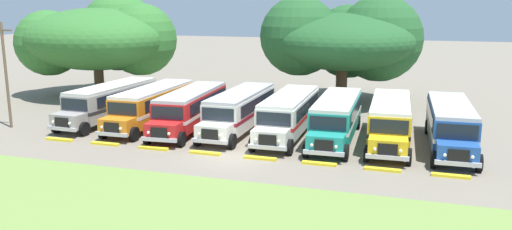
{
  "coord_description": "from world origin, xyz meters",
  "views": [
    {
      "loc": [
        10.39,
        -28.03,
        9.06
      ],
      "look_at": [
        0.0,
        4.79,
        1.6
      ],
      "focal_mm": 36.02,
      "sensor_mm": 36.0,
      "label": 1
    }
  ],
  "objects_px": {
    "parked_bus_slot_1": "(152,104)",
    "parked_bus_slot_6": "(390,119)",
    "parked_bus_slot_5": "(337,116)",
    "parked_bus_slot_7": "(450,123)",
    "parked_bus_slot_0": "(111,101)",
    "parked_bus_slot_2": "(191,107)",
    "utility_pole": "(6,72)",
    "secondary_tree": "(104,38)",
    "parked_bus_slot_3": "(240,109)",
    "parked_bus_slot_4": "(289,113)",
    "broad_shade_tree": "(345,40)"
  },
  "relations": [
    {
      "from": "parked_bus_slot_4",
      "to": "utility_pole",
      "type": "distance_m",
      "value": 20.96
    },
    {
      "from": "parked_bus_slot_2",
      "to": "parked_bus_slot_7",
      "type": "xyz_separation_m",
      "value": [
        18.04,
        0.38,
        0.0
      ]
    },
    {
      "from": "parked_bus_slot_5",
      "to": "parked_bus_slot_7",
      "type": "xyz_separation_m",
      "value": [
        7.27,
        0.19,
        0.0
      ]
    },
    {
      "from": "parked_bus_slot_0",
      "to": "parked_bus_slot_5",
      "type": "bearing_deg",
      "value": 90.91
    },
    {
      "from": "parked_bus_slot_0",
      "to": "utility_pole",
      "type": "relative_size",
      "value": 1.39
    },
    {
      "from": "parked_bus_slot_2",
      "to": "parked_bus_slot_5",
      "type": "distance_m",
      "value": 10.76
    },
    {
      "from": "parked_bus_slot_2",
      "to": "utility_pole",
      "type": "height_order",
      "value": "utility_pole"
    },
    {
      "from": "parked_bus_slot_0",
      "to": "parked_bus_slot_7",
      "type": "height_order",
      "value": "same"
    },
    {
      "from": "secondary_tree",
      "to": "parked_bus_slot_1",
      "type": "bearing_deg",
      "value": -43.75
    },
    {
      "from": "parked_bus_slot_3",
      "to": "parked_bus_slot_6",
      "type": "bearing_deg",
      "value": 89.12
    },
    {
      "from": "parked_bus_slot_1",
      "to": "secondary_tree",
      "type": "distance_m",
      "value": 15.86
    },
    {
      "from": "parked_bus_slot_3",
      "to": "secondary_tree",
      "type": "xyz_separation_m",
      "value": [
        -18.05,
        10.31,
        4.16
      ]
    },
    {
      "from": "parked_bus_slot_5",
      "to": "parked_bus_slot_2",
      "type": "bearing_deg",
      "value": -90.71
    },
    {
      "from": "parked_bus_slot_1",
      "to": "parked_bus_slot_4",
      "type": "height_order",
      "value": "same"
    },
    {
      "from": "parked_bus_slot_4",
      "to": "parked_bus_slot_7",
      "type": "xyz_separation_m",
      "value": [
        10.65,
        0.02,
        0.0
      ]
    },
    {
      "from": "utility_pole",
      "to": "broad_shade_tree",
      "type": "bearing_deg",
      "value": 38.92
    },
    {
      "from": "parked_bus_slot_5",
      "to": "broad_shade_tree",
      "type": "bearing_deg",
      "value": -175.32
    },
    {
      "from": "parked_bus_slot_4",
      "to": "parked_bus_slot_7",
      "type": "distance_m",
      "value": 10.65
    },
    {
      "from": "parked_bus_slot_1",
      "to": "parked_bus_slot_7",
      "type": "distance_m",
      "value": 21.37
    },
    {
      "from": "parked_bus_slot_6",
      "to": "parked_bus_slot_7",
      "type": "xyz_separation_m",
      "value": [
        3.75,
        -0.05,
        0.0
      ]
    },
    {
      "from": "parked_bus_slot_1",
      "to": "parked_bus_slot_4",
      "type": "xyz_separation_m",
      "value": [
        10.72,
        0.04,
        0.0
      ]
    },
    {
      "from": "parked_bus_slot_3",
      "to": "parked_bus_slot_1",
      "type": "bearing_deg",
      "value": -87.74
    },
    {
      "from": "parked_bus_slot_5",
      "to": "secondary_tree",
      "type": "height_order",
      "value": "secondary_tree"
    },
    {
      "from": "parked_bus_slot_3",
      "to": "utility_pole",
      "type": "distance_m",
      "value": 17.41
    },
    {
      "from": "parked_bus_slot_1",
      "to": "parked_bus_slot_7",
      "type": "bearing_deg",
      "value": 89.36
    },
    {
      "from": "parked_bus_slot_1",
      "to": "parked_bus_slot_6",
      "type": "height_order",
      "value": "same"
    },
    {
      "from": "parked_bus_slot_3",
      "to": "parked_bus_slot_6",
      "type": "height_order",
      "value": "same"
    },
    {
      "from": "secondary_tree",
      "to": "parked_bus_slot_3",
      "type": "bearing_deg",
      "value": -29.74
    },
    {
      "from": "parked_bus_slot_0",
      "to": "parked_bus_slot_3",
      "type": "height_order",
      "value": "same"
    },
    {
      "from": "parked_bus_slot_1",
      "to": "parked_bus_slot_2",
      "type": "xyz_separation_m",
      "value": [
        3.34,
        -0.31,
        0.0
      ]
    },
    {
      "from": "parked_bus_slot_7",
      "to": "parked_bus_slot_2",
      "type": "bearing_deg",
      "value": -90.59
    },
    {
      "from": "parked_bus_slot_0",
      "to": "parked_bus_slot_2",
      "type": "bearing_deg",
      "value": 87.46
    },
    {
      "from": "parked_bus_slot_6",
      "to": "parked_bus_slot_5",
      "type": "bearing_deg",
      "value": -88.2
    },
    {
      "from": "parked_bus_slot_1",
      "to": "parked_bus_slot_5",
      "type": "distance_m",
      "value": 14.1
    },
    {
      "from": "parked_bus_slot_2",
      "to": "utility_pole",
      "type": "relative_size",
      "value": 1.4
    },
    {
      "from": "parked_bus_slot_3",
      "to": "utility_pole",
      "type": "bearing_deg",
      "value": -75.21
    },
    {
      "from": "secondary_tree",
      "to": "utility_pole",
      "type": "relative_size",
      "value": 1.95
    },
    {
      "from": "parked_bus_slot_5",
      "to": "parked_bus_slot_6",
      "type": "relative_size",
      "value": 1.0
    },
    {
      "from": "parked_bus_slot_6",
      "to": "secondary_tree",
      "type": "relative_size",
      "value": 0.71
    },
    {
      "from": "parked_bus_slot_0",
      "to": "parked_bus_slot_7",
      "type": "bearing_deg",
      "value": 91.73
    },
    {
      "from": "parked_bus_slot_1",
      "to": "parked_bus_slot_3",
      "type": "bearing_deg",
      "value": 91.45
    },
    {
      "from": "parked_bus_slot_4",
      "to": "parked_bus_slot_5",
      "type": "relative_size",
      "value": 1.0
    },
    {
      "from": "secondary_tree",
      "to": "parked_bus_slot_2",
      "type": "bearing_deg",
      "value": -37.12
    },
    {
      "from": "parked_bus_slot_5",
      "to": "parked_bus_slot_7",
      "type": "bearing_deg",
      "value": 89.82
    },
    {
      "from": "parked_bus_slot_4",
      "to": "parked_bus_slot_5",
      "type": "bearing_deg",
      "value": 86.07
    },
    {
      "from": "parked_bus_slot_2",
      "to": "parked_bus_slot_4",
      "type": "relative_size",
      "value": 1.01
    },
    {
      "from": "parked_bus_slot_6",
      "to": "parked_bus_slot_7",
      "type": "height_order",
      "value": "same"
    },
    {
      "from": "parked_bus_slot_2",
      "to": "secondary_tree",
      "type": "relative_size",
      "value": 0.72
    },
    {
      "from": "parked_bus_slot_4",
      "to": "parked_bus_slot_5",
      "type": "height_order",
      "value": "same"
    },
    {
      "from": "parked_bus_slot_0",
      "to": "parked_bus_slot_1",
      "type": "distance_m",
      "value": 3.85
    }
  ]
}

